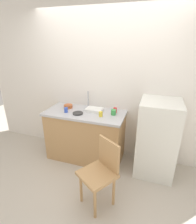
{
  "coord_description": "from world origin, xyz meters",
  "views": [
    {
      "loc": [
        0.78,
        -1.87,
        2.01
      ],
      "look_at": [
        -0.05,
        0.6,
        0.94
      ],
      "focal_mm": 28.2,
      "sensor_mm": 36.0,
      "label": 1
    }
  ],
  "objects_px": {
    "cup_green": "(113,112)",
    "chair": "(101,171)",
    "refrigerator": "(157,138)",
    "cup_red": "(115,110)",
    "terracotta_bowl": "(68,106)",
    "hotplate": "(78,113)",
    "cup_yellow": "(101,114)",
    "dish_tray": "(94,110)",
    "cup_blue": "(66,110)"
  },
  "relations": [
    {
      "from": "dish_tray",
      "to": "cup_green",
      "type": "relative_size",
      "value": 3.2
    },
    {
      "from": "terracotta_bowl",
      "to": "hotplate",
      "type": "distance_m",
      "value": 0.34
    },
    {
      "from": "hotplate",
      "to": "cup_yellow",
      "type": "bearing_deg",
      "value": 3.14
    },
    {
      "from": "cup_blue",
      "to": "cup_red",
      "type": "relative_size",
      "value": 0.96
    },
    {
      "from": "dish_tray",
      "to": "refrigerator",
      "type": "bearing_deg",
      "value": -4.1
    },
    {
      "from": "dish_tray",
      "to": "terracotta_bowl",
      "type": "bearing_deg",
      "value": 179.93
    },
    {
      "from": "hotplate",
      "to": "cup_green",
      "type": "height_order",
      "value": "cup_green"
    },
    {
      "from": "hotplate",
      "to": "cup_green",
      "type": "relative_size",
      "value": 1.94
    },
    {
      "from": "terracotta_bowl",
      "to": "refrigerator",
      "type": "bearing_deg",
      "value": -2.82
    },
    {
      "from": "refrigerator",
      "to": "terracotta_bowl",
      "type": "distance_m",
      "value": 1.58
    },
    {
      "from": "chair",
      "to": "cup_red",
      "type": "bearing_deg",
      "value": 127.22
    },
    {
      "from": "refrigerator",
      "to": "cup_red",
      "type": "relative_size",
      "value": 14.43
    },
    {
      "from": "chair",
      "to": "dish_tray",
      "type": "xyz_separation_m",
      "value": [
        -0.42,
        0.92,
        0.42
      ]
    },
    {
      "from": "chair",
      "to": "cup_red",
      "type": "distance_m",
      "value": 1.08
    },
    {
      "from": "terracotta_bowl",
      "to": "dish_tray",
      "type": "bearing_deg",
      "value": -0.07
    },
    {
      "from": "chair",
      "to": "terracotta_bowl",
      "type": "distance_m",
      "value": 1.36
    },
    {
      "from": "chair",
      "to": "cup_blue",
      "type": "height_order",
      "value": "cup_blue"
    },
    {
      "from": "hotplate",
      "to": "cup_yellow",
      "type": "xyz_separation_m",
      "value": [
        0.39,
        0.02,
        0.03
      ]
    },
    {
      "from": "chair",
      "to": "cup_yellow",
      "type": "distance_m",
      "value": 0.9
    },
    {
      "from": "cup_blue",
      "to": "cup_yellow",
      "type": "height_order",
      "value": "cup_blue"
    },
    {
      "from": "hotplate",
      "to": "cup_red",
      "type": "height_order",
      "value": "cup_red"
    },
    {
      "from": "cup_green",
      "to": "cup_blue",
      "type": "xyz_separation_m",
      "value": [
        -0.77,
        -0.15,
        -0.0
      ]
    },
    {
      "from": "chair",
      "to": "terracotta_bowl",
      "type": "xyz_separation_m",
      "value": [
        -0.91,
        0.93,
        0.42
      ]
    },
    {
      "from": "chair",
      "to": "refrigerator",
      "type": "bearing_deg",
      "value": 86.25
    },
    {
      "from": "dish_tray",
      "to": "cup_red",
      "type": "xyz_separation_m",
      "value": [
        0.35,
        0.06,
        0.02
      ]
    },
    {
      "from": "chair",
      "to": "cup_red",
      "type": "height_order",
      "value": "cup_red"
    },
    {
      "from": "chair",
      "to": "dish_tray",
      "type": "distance_m",
      "value": 1.1
    },
    {
      "from": "refrigerator",
      "to": "chair",
      "type": "bearing_deg",
      "value": -126.71
    },
    {
      "from": "cup_yellow",
      "to": "cup_green",
      "type": "bearing_deg",
      "value": 35.97
    },
    {
      "from": "cup_red",
      "to": "dish_tray",
      "type": "bearing_deg",
      "value": -170.16
    },
    {
      "from": "refrigerator",
      "to": "hotplate",
      "type": "height_order",
      "value": "refrigerator"
    },
    {
      "from": "terracotta_bowl",
      "to": "cup_red",
      "type": "distance_m",
      "value": 0.84
    },
    {
      "from": "dish_tray",
      "to": "hotplate",
      "type": "height_order",
      "value": "dish_tray"
    },
    {
      "from": "cup_green",
      "to": "cup_yellow",
      "type": "relative_size",
      "value": 1.13
    },
    {
      "from": "hotplate",
      "to": "cup_red",
      "type": "bearing_deg",
      "value": 24.05
    },
    {
      "from": "cup_blue",
      "to": "chair",
      "type": "bearing_deg",
      "value": -40.77
    },
    {
      "from": "dish_tray",
      "to": "cup_red",
      "type": "bearing_deg",
      "value": 9.84
    },
    {
      "from": "cup_green",
      "to": "chair",
      "type": "bearing_deg",
      "value": -85.15
    },
    {
      "from": "chair",
      "to": "hotplate",
      "type": "relative_size",
      "value": 5.24
    },
    {
      "from": "cup_green",
      "to": "cup_yellow",
      "type": "bearing_deg",
      "value": -144.03
    },
    {
      "from": "chair",
      "to": "terracotta_bowl",
      "type": "relative_size",
      "value": 5.89
    },
    {
      "from": "dish_tray",
      "to": "cup_yellow",
      "type": "bearing_deg",
      "value": -45.04
    },
    {
      "from": "refrigerator",
      "to": "hotplate",
      "type": "relative_size",
      "value": 7.11
    },
    {
      "from": "refrigerator",
      "to": "cup_green",
      "type": "height_order",
      "value": "refrigerator"
    },
    {
      "from": "terracotta_bowl",
      "to": "cup_red",
      "type": "bearing_deg",
      "value": 4.06
    },
    {
      "from": "hotplate",
      "to": "terracotta_bowl",
      "type": "bearing_deg",
      "value": 145.05
    },
    {
      "from": "dish_tray",
      "to": "cup_yellow",
      "type": "distance_m",
      "value": 0.24
    },
    {
      "from": "cup_green",
      "to": "hotplate",
      "type": "bearing_deg",
      "value": -165.25
    },
    {
      "from": "refrigerator",
      "to": "cup_yellow",
      "type": "bearing_deg",
      "value": -173.89
    },
    {
      "from": "cup_green",
      "to": "cup_red",
      "type": "height_order",
      "value": "cup_green"
    }
  ]
}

